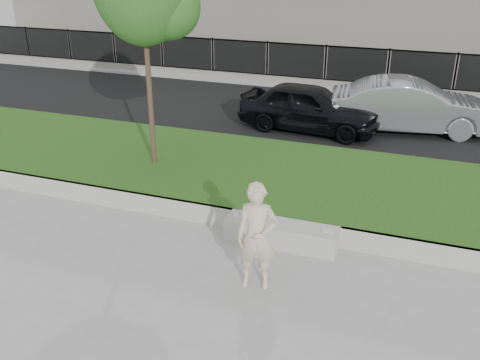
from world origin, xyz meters
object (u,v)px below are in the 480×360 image
at_px(man, 257,237).
at_px(car_silver, 410,106).
at_px(stone_bench, 281,234).
at_px(book, 328,230).
at_px(car_dark, 309,107).

xyz_separation_m(man, car_silver, (1.66, 8.50, -0.10)).
relative_size(stone_bench, book, 10.23).
distance_m(book, car_silver, 7.21).
height_order(stone_bench, man, man).
bearing_deg(car_dark, car_silver, -65.43).
distance_m(stone_bench, car_silver, 7.38).
height_order(book, car_dark, car_dark).
relative_size(man, car_dark, 0.44).
distance_m(man, book, 1.64).
bearing_deg(man, stone_bench, 76.42).
bearing_deg(man, book, 45.56).
distance_m(book, car_dark, 6.51).
distance_m(stone_bench, book, 0.84).
distance_m(car_dark, car_silver, 2.80).
bearing_deg(book, car_dark, 93.92).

